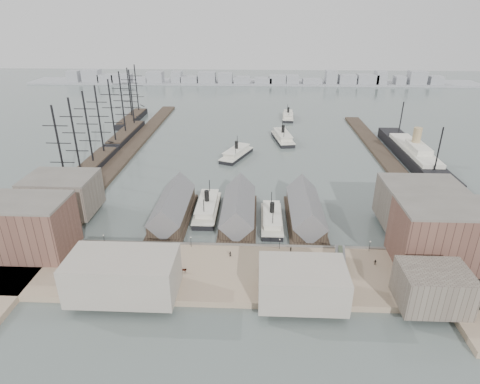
{
  "coord_description": "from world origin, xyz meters",
  "views": [
    {
      "loc": [
        6.89,
        -122.82,
        75.84
      ],
      "look_at": [
        0.0,
        30.0,
        6.0
      ],
      "focal_mm": 30.0,
      "sensor_mm": 36.0,
      "label": 1
    }
  ],
  "objects_px": {
    "ocean_steamer": "(414,154)",
    "horse_cart_center": "(181,270)",
    "tram": "(340,260)",
    "horse_cart_left": "(118,256)",
    "ferry_docked_west": "(207,207)",
    "horse_cart_right": "(270,269)"
  },
  "relations": [
    {
      "from": "ferry_docked_west",
      "to": "tram",
      "type": "bearing_deg",
      "value": -39.02
    },
    {
      "from": "ocean_steamer",
      "to": "tram",
      "type": "relative_size",
      "value": 8.02
    },
    {
      "from": "tram",
      "to": "horse_cart_center",
      "type": "xyz_separation_m",
      "value": [
        -49.27,
        -6.09,
        -1.25
      ]
    },
    {
      "from": "tram",
      "to": "horse_cart_left",
      "type": "distance_m",
      "value": 71.38
    },
    {
      "from": "tram",
      "to": "ferry_docked_west",
      "type": "bearing_deg",
      "value": 150.13
    },
    {
      "from": "tram",
      "to": "horse_cart_left",
      "type": "bearing_deg",
      "value": -171.52
    },
    {
      "from": "ferry_docked_west",
      "to": "horse_cart_center",
      "type": "xyz_separation_m",
      "value": [
        -2.73,
        -43.8,
        0.36
      ]
    },
    {
      "from": "horse_cart_center",
      "to": "ocean_steamer",
      "type": "bearing_deg",
      "value": -50.95
    },
    {
      "from": "tram",
      "to": "horse_cart_center",
      "type": "height_order",
      "value": "tram"
    },
    {
      "from": "ferry_docked_west",
      "to": "ocean_steamer",
      "type": "bearing_deg",
      "value": 32.06
    },
    {
      "from": "ocean_steamer",
      "to": "horse_cart_left",
      "type": "height_order",
      "value": "ocean_steamer"
    },
    {
      "from": "horse_cart_left",
      "to": "horse_cart_center",
      "type": "bearing_deg",
      "value": -107.11
    },
    {
      "from": "horse_cart_left",
      "to": "horse_cart_center",
      "type": "relative_size",
      "value": 0.93
    },
    {
      "from": "horse_cart_right",
      "to": "ferry_docked_west",
      "type": "bearing_deg",
      "value": 12.52
    },
    {
      "from": "ocean_steamer",
      "to": "tram",
      "type": "distance_m",
      "value": 118.86
    },
    {
      "from": "ocean_steamer",
      "to": "horse_cart_center",
      "type": "bearing_deg",
      "value": -134.51
    },
    {
      "from": "ferry_docked_west",
      "to": "horse_cart_center",
      "type": "distance_m",
      "value": 43.89
    },
    {
      "from": "ferry_docked_west",
      "to": "horse_cart_right",
      "type": "xyz_separation_m",
      "value": [
        24.42,
        -41.66,
        0.33
      ]
    },
    {
      "from": "horse_cart_left",
      "to": "horse_cart_center",
      "type": "height_order",
      "value": "horse_cart_center"
    },
    {
      "from": "ferry_docked_west",
      "to": "ocean_steamer",
      "type": "relative_size",
      "value": 0.31
    },
    {
      "from": "ferry_docked_west",
      "to": "horse_cart_center",
      "type": "height_order",
      "value": "ferry_docked_west"
    },
    {
      "from": "ocean_steamer",
      "to": "tram",
      "type": "xyz_separation_m",
      "value": [
        -58.46,
        -103.49,
        0.03
      ]
    }
  ]
}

